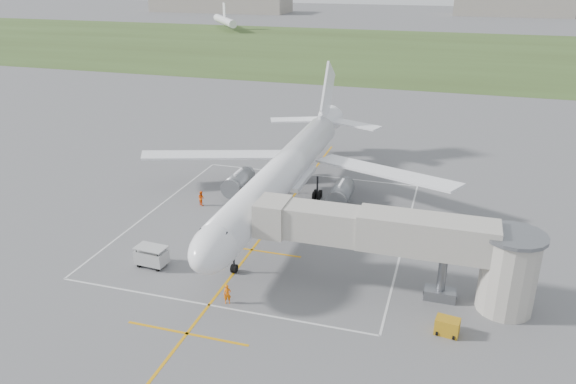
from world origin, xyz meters
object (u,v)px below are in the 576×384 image
(airliner, at_px, (284,172))
(gpu_unit, at_px, (447,327))
(jet_bridge, at_px, (416,244))
(ramp_worker_nose, at_px, (227,294))
(baggage_cart, at_px, (152,256))
(ramp_worker_wing, at_px, (201,198))

(airliner, relative_size, gpu_unit, 24.51)
(jet_bridge, height_order, gpu_unit, jet_bridge)
(gpu_unit, height_order, ramp_worker_nose, ramp_worker_nose)
(airliner, distance_m, gpu_unit, 26.98)
(jet_bridge, relative_size, ramp_worker_nose, 13.76)
(airliner, xyz_separation_m, jet_bridge, (15.72, -14.25, 0.35))
(jet_bridge, distance_m, baggage_cart, 23.80)
(ramp_worker_nose, bearing_deg, baggage_cart, 133.85)
(gpu_unit, bearing_deg, ramp_worker_wing, 157.32)
(gpu_unit, bearing_deg, ramp_worker_nose, -168.36)
(airliner, bearing_deg, jet_bridge, -42.19)
(baggage_cart, bearing_deg, ramp_worker_wing, 101.26)
(gpu_unit, xyz_separation_m, ramp_worker_wing, (-28.18, 16.92, 0.21))
(airliner, height_order, ramp_worker_wing, airliner)
(jet_bridge, bearing_deg, ramp_worker_wing, 154.20)
(jet_bridge, relative_size, baggage_cart, 7.97)
(airliner, relative_size, ramp_worker_nose, 27.48)
(airliner, distance_m, ramp_worker_nose, 20.39)
(ramp_worker_nose, bearing_deg, airliner, 69.72)
(gpu_unit, relative_size, baggage_cart, 0.65)
(ramp_worker_wing, bearing_deg, ramp_worker_nose, 151.01)
(airliner, distance_m, ramp_worker_wing, 10.27)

